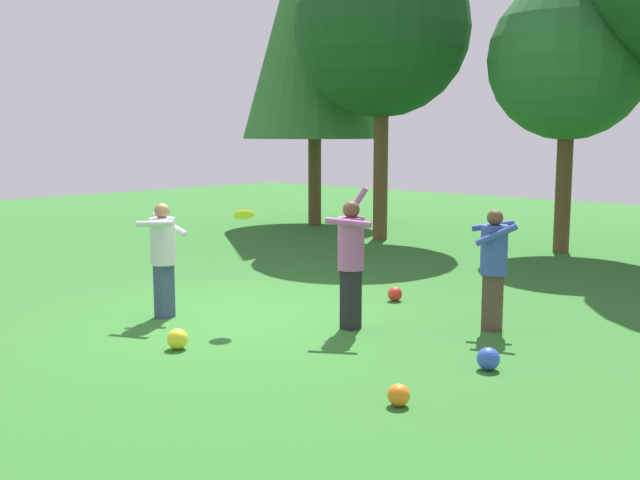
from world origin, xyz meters
TOP-DOWN VIEW (x-y plane):
  - ground_plane at (0.00, 0.00)m, footprint 40.00×40.00m
  - person_thrower at (1.57, 0.45)m, footprint 0.65×0.65m
  - person_catcher at (-0.73, -0.78)m, footprint 0.69×0.67m
  - person_bystander at (2.96, 1.62)m, footprint 0.71×0.70m
  - frisbee at (0.33, -0.25)m, footprint 0.36×0.36m
  - ball_orange at (3.71, -1.41)m, footprint 0.21×0.21m
  - ball_yellow at (0.67, -1.63)m, footprint 0.25×0.25m
  - ball_blue at (3.77, 0.11)m, footprint 0.25×0.25m
  - ball_red at (1.03, 2.14)m, footprint 0.22×0.22m
  - tree_left at (-3.22, 7.27)m, footprint 4.02×4.02m
  - tree_far_left at (-6.20, 8.25)m, footprint 3.83×3.83m
  - tree_center at (0.78, 8.35)m, footprint 3.30×3.30m

SIDE VIEW (x-z plane):
  - ground_plane at x=0.00m, z-range 0.00..0.00m
  - ball_orange at x=3.71m, z-range 0.00..0.21m
  - ball_red at x=1.03m, z-range 0.00..0.22m
  - ball_yellow at x=0.67m, z-range 0.00..0.25m
  - ball_blue at x=3.77m, z-range 0.00..0.25m
  - person_bystander at x=2.96m, z-range 0.14..1.69m
  - person_catcher at x=-0.73m, z-range 0.14..1.71m
  - person_thrower at x=1.57m, z-range 0.07..1.91m
  - frisbee at x=0.33m, z-range 1.37..1.53m
  - tree_center at x=0.78m, z-range 1.15..6.80m
  - tree_left at x=-3.22m, z-range 1.40..8.27m
  - tree_far_left at x=-6.20m, z-range 1.15..10.31m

